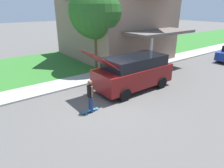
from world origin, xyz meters
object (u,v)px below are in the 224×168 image
at_px(lawn_tree_near, 96,12).
at_px(skateboarder, 90,95).
at_px(suv_parked, 134,72).
at_px(skateboard, 90,110).

height_order(lawn_tree_near, skateboarder, lawn_tree_near).
relative_size(suv_parked, skateboarder, 3.38).
relative_size(lawn_tree_near, skateboard, 7.43).
bearing_deg(lawn_tree_near, skateboarder, -35.75).
xyz_separation_m(lawn_tree_near, skateboard, (5.64, -4.10, -4.24)).
distance_m(skateboarder, skateboard, 0.80).
bearing_deg(skateboarder, suv_parked, 104.45).
bearing_deg(lawn_tree_near, skateboard, -36.04).
relative_size(lawn_tree_near, skateboarder, 3.87).
bearing_deg(skateboard, lawn_tree_near, 143.96).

